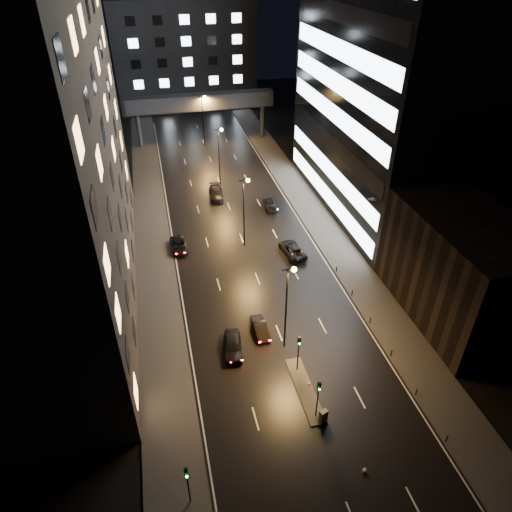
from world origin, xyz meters
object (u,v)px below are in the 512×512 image
object	(u,v)px
car_away_d	(216,193)
car_toward_b	(270,204)
utility_cabinet	(323,416)
car_away_b	(260,328)
car_toward_a	(292,249)
car_away_a	(233,346)
car_away_c	(179,245)

from	to	relation	value
car_away_d	car_toward_b	world-z (taller)	car_away_d
car_toward_b	utility_cabinet	size ratio (longest dim) A/B	3.51
car_away_b	car_toward_a	bearing A→B (deg)	59.29
car_away_d	car_toward_b	bearing A→B (deg)	-30.24
utility_cabinet	car_away_b	bearing A→B (deg)	83.04
car_away_b	car_away_d	bearing A→B (deg)	88.06
car_toward_b	utility_cabinet	world-z (taller)	utility_cabinet
car_away_a	car_away_c	world-z (taller)	car_away_a
car_away_a	utility_cabinet	xyz separation A→B (m)	(6.10, -10.21, 0.04)
car_away_a	car_toward_b	bearing A→B (deg)	76.06
car_away_a	car_toward_b	size ratio (longest dim) A/B	0.96
car_toward_b	car_away_a	bearing A→B (deg)	74.91
car_away_a	car_toward_b	xyz separation A→B (m)	(11.82, 29.42, -0.09)
car_away_a	car_away_d	bearing A→B (deg)	91.58
car_away_c	car_toward_b	bearing A→B (deg)	28.08
car_away_d	car_away_b	bearing A→B (deg)	-86.08
car_away_c	car_away_a	bearing A→B (deg)	-81.79
car_toward_b	car_away_c	bearing A→B (deg)	36.59
car_toward_a	utility_cabinet	distance (m)	26.63
car_away_d	utility_cabinet	bearing A→B (deg)	-82.43
car_away_a	car_away_c	bearing A→B (deg)	107.86
car_away_d	utility_cabinet	size ratio (longest dim) A/B	3.98
car_away_b	car_away_d	size ratio (longest dim) A/B	0.74
car_away_b	car_toward_a	xyz separation A→B (m)	(7.90, 13.89, 0.09)
car_away_c	car_toward_b	xyz separation A→B (m)	(15.42, 8.83, 0.03)
car_away_b	car_toward_b	bearing A→B (deg)	71.85
car_away_a	car_away_b	bearing A→B (deg)	38.72
car_away_c	car_away_b	bearing A→B (deg)	-71.05
car_away_d	car_away_a	bearing A→B (deg)	-91.57
car_away_d	car_toward_b	xyz separation A→B (m)	(7.92, -5.55, -0.09)
car_away_c	car_toward_b	size ratio (longest dim) A/B	1.00
car_away_c	utility_cabinet	bearing A→B (deg)	-74.23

